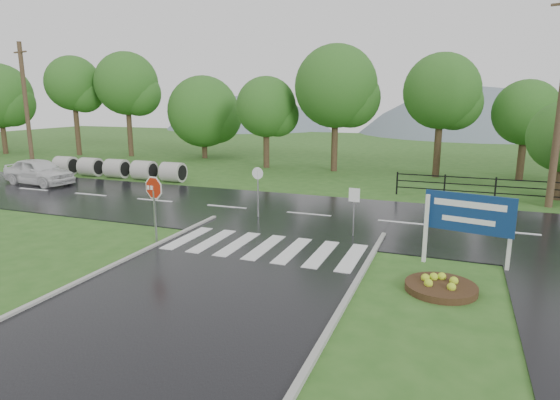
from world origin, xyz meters
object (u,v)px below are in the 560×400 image
at_px(stop_sign, 154,193).
at_px(estate_billboard, 468,217).
at_px(car_white, 40,185).
at_px(culvert_pipes, 117,169).

distance_m(stop_sign, estate_billboard, 10.26).
distance_m(estate_billboard, car_white, 24.13).
bearing_deg(culvert_pipes, stop_sign, -45.34).
bearing_deg(stop_sign, estate_billboard, 6.92).
xyz_separation_m(estate_billboard, car_white, (-23.36, 5.83, -1.54)).
distance_m(culvert_pipes, car_white, 4.50).
bearing_deg(stop_sign, car_white, 151.80).
relative_size(culvert_pipes, car_white, 2.12).
relative_size(stop_sign, car_white, 0.55).
distance_m(culvert_pipes, stop_sign, 15.02).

